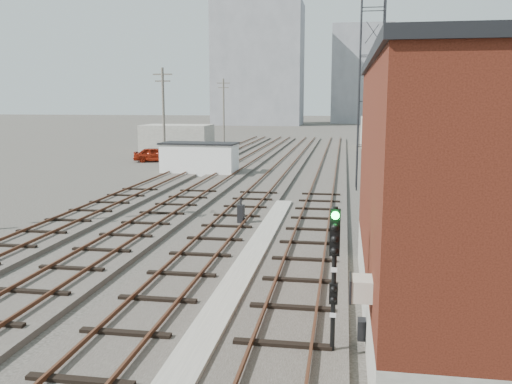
% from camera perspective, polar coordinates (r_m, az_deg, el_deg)
% --- Properties ---
extents(ground, '(320.00, 320.00, 0.00)m').
position_cam_1_polar(ground, '(63.24, 5.74, 4.05)').
color(ground, '#282621').
rests_on(ground, ground).
extents(track_right, '(3.20, 90.00, 0.39)m').
position_cam_1_polar(track_right, '(42.27, 7.34, 1.42)').
color(track_right, '#332D28').
rests_on(track_right, ground).
extents(track_mid_right, '(3.20, 90.00, 0.39)m').
position_cam_1_polar(track_mid_right, '(42.59, 1.95, 1.56)').
color(track_mid_right, '#332D28').
rests_on(track_mid_right, ground).
extents(track_mid_left, '(3.20, 90.00, 0.39)m').
position_cam_1_polar(track_mid_left, '(43.27, -3.31, 1.68)').
color(track_mid_left, '#332D28').
rests_on(track_mid_left, ground).
extents(track_left, '(3.20, 90.00, 0.39)m').
position_cam_1_polar(track_left, '(44.31, -8.37, 1.77)').
color(track_left, '#332D28').
rests_on(track_left, ground).
extents(platform_curb, '(0.90, 28.00, 0.26)m').
position_cam_1_polar(platform_curb, '(18.15, -1.93, -9.46)').
color(platform_curb, gray).
rests_on(platform_curb, ground).
extents(brick_building, '(6.54, 12.20, 7.22)m').
position_cam_1_polar(brick_building, '(15.46, 22.77, -0.18)').
color(brick_building, gray).
rests_on(brick_building, ground).
extents(lattice_tower, '(1.60, 1.60, 15.00)m').
position_cam_1_polar(lattice_tower, '(37.89, 12.00, 11.58)').
color(lattice_tower, black).
rests_on(lattice_tower, ground).
extents(utility_pole_left_b, '(1.80, 0.24, 9.00)m').
position_cam_1_polar(utility_pole_left_b, '(50.56, -9.70, 8.03)').
color(utility_pole_left_b, '#595147').
rests_on(utility_pole_left_b, ground).
extents(utility_pole_left_c, '(1.80, 0.24, 9.00)m').
position_cam_1_polar(utility_pole_left_c, '(74.65, -3.43, 8.61)').
color(utility_pole_left_c, '#595147').
rests_on(utility_pole_left_c, ground).
extents(utility_pole_right_a, '(1.80, 0.24, 9.00)m').
position_cam_1_polar(utility_pole_right_a, '(30.97, 14.27, 6.97)').
color(utility_pole_right_a, '#595147').
rests_on(utility_pole_right_a, ground).
extents(utility_pole_right_b, '(1.80, 0.24, 9.00)m').
position_cam_1_polar(utility_pole_right_b, '(60.90, 11.88, 8.21)').
color(utility_pole_right_b, '#595147').
rests_on(utility_pole_right_b, ground).
extents(apartment_left, '(22.00, 14.00, 30.00)m').
position_cam_1_polar(apartment_left, '(139.84, 0.26, 13.26)').
color(apartment_left, gray).
rests_on(apartment_left, ground).
extents(apartment_right, '(16.00, 12.00, 26.00)m').
position_cam_1_polar(apartment_right, '(153.04, 11.06, 12.02)').
color(apartment_right, gray).
rests_on(apartment_right, ground).
extents(shed_left, '(8.00, 5.00, 3.20)m').
position_cam_1_polar(shed_left, '(66.04, -8.29, 5.62)').
color(shed_left, gray).
rests_on(shed_left, ground).
extents(shed_right, '(6.00, 6.00, 4.00)m').
position_cam_1_polar(shed_right, '(73.12, 13.37, 6.16)').
color(shed_right, gray).
rests_on(shed_right, ground).
extents(signal_mast, '(0.40, 0.40, 3.68)m').
position_cam_1_polar(signal_mast, '(12.80, 8.21, -8.47)').
color(signal_mast, gray).
rests_on(signal_mast, ground).
extents(switch_stand, '(0.34, 0.34, 1.28)m').
position_cam_1_polar(switch_stand, '(26.26, -1.60, -2.39)').
color(switch_stand, black).
rests_on(switch_stand, ground).
extents(site_trailer, '(6.43, 3.05, 2.65)m').
position_cam_1_polar(site_trailer, '(45.14, -5.97, 3.54)').
color(site_trailer, white).
rests_on(site_trailer, ground).
extents(car_red, '(4.51, 2.59, 1.44)m').
position_cam_1_polar(car_red, '(55.22, -10.57, 3.89)').
color(car_red, maroon).
rests_on(car_red, ground).
extents(car_silver, '(4.79, 2.09, 1.53)m').
position_cam_1_polar(car_silver, '(58.10, -7.69, 4.28)').
color(car_silver, '#919398').
rests_on(car_silver, ground).
extents(car_grey, '(4.51, 2.46, 1.24)m').
position_cam_1_polar(car_grey, '(62.64, -8.41, 4.51)').
color(car_grey, slate).
rests_on(car_grey, ground).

